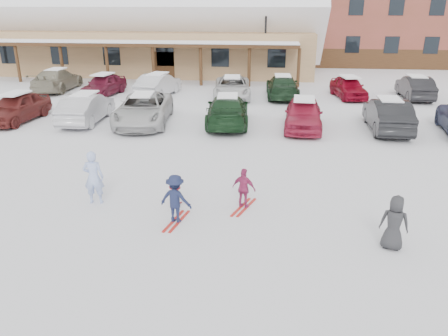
# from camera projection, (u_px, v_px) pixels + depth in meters

# --- Properties ---
(ground) EXTENTS (160.00, 160.00, 0.00)m
(ground) POSITION_uv_depth(u_px,v_px,m) (211.00, 210.00, 13.25)
(ground) COLOR white
(ground) RESTS_ON ground
(day_lodge) EXTENTS (29.12, 12.50, 10.38)m
(day_lodge) POSITION_uv_depth(u_px,v_px,m) (153.00, 25.00, 38.71)
(day_lodge) COLOR tan
(day_lodge) RESTS_ON ground
(lamp_post) EXTENTS (0.50, 0.25, 6.04)m
(lamp_post) POSITION_uv_depth(u_px,v_px,m) (265.00, 36.00, 34.09)
(lamp_post) COLOR black
(lamp_post) RESTS_ON ground
(conifer_3) EXTENTS (3.96, 3.96, 9.18)m
(conifer_3) POSITION_uv_depth(u_px,v_px,m) (311.00, 9.00, 51.67)
(conifer_3) COLOR black
(conifer_3) RESTS_ON ground
(adult_skier) EXTENTS (0.67, 0.48, 1.71)m
(adult_skier) POSITION_uv_depth(u_px,v_px,m) (94.00, 177.00, 13.44)
(adult_skier) COLOR #A2B7EE
(adult_skier) RESTS_ON ground
(toddler_red) EXTENTS (0.50, 0.43, 0.90)m
(toddler_red) POSITION_uv_depth(u_px,v_px,m) (175.00, 189.00, 13.59)
(toddler_red) COLOR #B02431
(toddler_red) RESTS_ON ground
(child_navy) EXTENTS (1.02, 0.71, 1.44)m
(child_navy) POSITION_uv_depth(u_px,v_px,m) (176.00, 199.00, 12.30)
(child_navy) COLOR #171D3D
(child_navy) RESTS_ON ground
(skis_child_navy) EXTENTS (0.49, 1.41, 0.03)m
(skis_child_navy) POSITION_uv_depth(u_px,v_px,m) (176.00, 221.00, 12.55)
(skis_child_navy) COLOR #B31F19
(skis_child_navy) RESTS_ON ground
(child_magenta) EXTENTS (0.81, 0.55, 1.28)m
(child_magenta) POSITION_uv_depth(u_px,v_px,m) (244.00, 189.00, 13.18)
(child_magenta) COLOR #A12B5C
(child_magenta) RESTS_ON ground
(skis_child_magenta) EXTENTS (0.66, 1.39, 0.03)m
(skis_child_magenta) POSITION_uv_depth(u_px,v_px,m) (244.00, 207.00, 13.40)
(skis_child_magenta) COLOR #B31F19
(skis_child_magenta) RESTS_ON ground
(bystander_dark) EXTENTS (0.81, 0.65, 1.45)m
(bystander_dark) POSITION_uv_depth(u_px,v_px,m) (394.00, 223.00, 10.95)
(bystander_dark) COLOR #2A2A2D
(bystander_dark) RESTS_ON ground
(parked_car_0) EXTENTS (2.08, 4.49, 1.49)m
(parked_car_0) POSITION_uv_depth(u_px,v_px,m) (17.00, 107.00, 22.82)
(parked_car_0) COLOR maroon
(parked_car_0) RESTS_ON ground
(parked_car_1) EXTENTS (1.74, 4.62, 1.50)m
(parked_car_1) POSITION_uv_depth(u_px,v_px,m) (86.00, 108.00, 22.67)
(parked_car_1) COLOR #B9B8BD
(parked_car_1) RESTS_ON ground
(parked_car_2) EXTENTS (3.13, 5.77, 1.54)m
(parked_car_2) POSITION_uv_depth(u_px,v_px,m) (144.00, 109.00, 22.36)
(parked_car_2) COLOR beige
(parked_car_2) RESTS_ON ground
(parked_car_3) EXTENTS (2.45, 5.29, 1.50)m
(parked_car_3) POSITION_uv_depth(u_px,v_px,m) (228.00, 110.00, 22.18)
(parked_car_3) COLOR #153319
(parked_car_3) RESTS_ON ground
(parked_car_4) EXTENTS (2.05, 4.54, 1.51)m
(parked_car_4) POSITION_uv_depth(u_px,v_px,m) (303.00, 114.00, 21.44)
(parked_car_4) COLOR #AD2240
(parked_car_4) RESTS_ON ground
(parked_car_5) EXTENTS (1.80, 4.79, 1.56)m
(parked_car_5) POSITION_uv_depth(u_px,v_px,m) (388.00, 115.00, 21.18)
(parked_car_5) COLOR black
(parked_car_5) RESTS_ON ground
(parked_car_7) EXTENTS (2.31, 5.26, 1.50)m
(parked_car_7) POSITION_uv_depth(u_px,v_px,m) (57.00, 80.00, 30.79)
(parked_car_7) COLOR gray
(parked_car_7) RESTS_ON ground
(parked_car_8) EXTENTS (2.25, 4.37, 1.42)m
(parked_car_8) POSITION_uv_depth(u_px,v_px,m) (104.00, 85.00, 29.21)
(parked_car_8) COLOR maroon
(parked_car_8) RESTS_ON ground
(parked_car_9) EXTENTS (2.29, 4.73, 1.49)m
(parked_car_9) POSITION_uv_depth(u_px,v_px,m) (158.00, 85.00, 28.94)
(parked_car_9) COLOR silver
(parked_car_9) RESTS_ON ground
(parked_car_10) EXTENTS (2.70, 5.16, 1.39)m
(parked_car_10) POSITION_uv_depth(u_px,v_px,m) (232.00, 87.00, 28.39)
(parked_car_10) COLOR silver
(parked_car_10) RESTS_ON ground
(parked_car_11) EXTENTS (2.22, 5.04, 1.44)m
(parked_car_11) POSITION_uv_depth(u_px,v_px,m) (282.00, 87.00, 28.51)
(parked_car_11) COLOR #18311C
(parked_car_11) RESTS_ON ground
(parked_car_12) EXTENTS (2.28, 4.27, 1.38)m
(parked_car_12) POSITION_uv_depth(u_px,v_px,m) (348.00, 87.00, 28.48)
(parked_car_12) COLOR maroon
(parked_car_12) RESTS_ON ground
(parked_car_13) EXTENTS (1.63, 4.44, 1.45)m
(parked_car_13) POSITION_uv_depth(u_px,v_px,m) (415.00, 87.00, 28.21)
(parked_car_13) COLOR black
(parked_car_13) RESTS_ON ground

